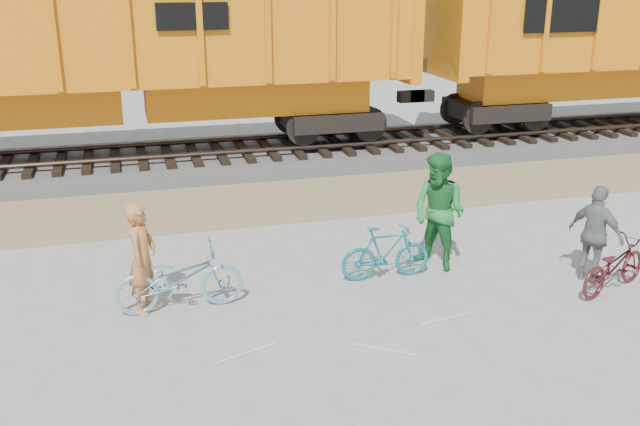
{
  "coord_description": "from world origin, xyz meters",
  "views": [
    {
      "loc": [
        -2.28,
        -9.08,
        4.81
      ],
      "look_at": [
        0.66,
        1.5,
        1.06
      ],
      "focal_mm": 40.0,
      "sensor_mm": 36.0,
      "label": 1
    }
  ],
  "objects_px": {
    "hopper_car_center": "(129,49)",
    "bicycle_blue": "(179,278)",
    "bicycle_teal": "(386,253)",
    "bicycle_maroon": "(614,266)",
    "person_woman": "(596,234)",
    "person_solo": "(142,258)",
    "person_man": "(439,212)"
  },
  "relations": [
    {
      "from": "hopper_car_center",
      "to": "person_man",
      "type": "relative_size",
      "value": 7.05
    },
    {
      "from": "bicycle_teal",
      "to": "bicycle_maroon",
      "type": "distance_m",
      "value": 3.57
    },
    {
      "from": "hopper_car_center",
      "to": "bicycle_maroon",
      "type": "xyz_separation_m",
      "value": [
        6.96,
        -9.4,
        -2.58
      ]
    },
    {
      "from": "person_solo",
      "to": "person_man",
      "type": "relative_size",
      "value": 0.84
    },
    {
      "from": "bicycle_blue",
      "to": "bicycle_teal",
      "type": "distance_m",
      "value": 3.35
    },
    {
      "from": "bicycle_teal",
      "to": "person_woman",
      "type": "relative_size",
      "value": 0.93
    },
    {
      "from": "hopper_car_center",
      "to": "person_solo",
      "type": "height_order",
      "value": "hopper_car_center"
    },
    {
      "from": "bicycle_blue",
      "to": "bicycle_maroon",
      "type": "height_order",
      "value": "bicycle_blue"
    },
    {
      "from": "bicycle_blue",
      "to": "person_woman",
      "type": "height_order",
      "value": "person_woman"
    },
    {
      "from": "person_solo",
      "to": "hopper_car_center",
      "type": "bearing_deg",
      "value": 20.42
    },
    {
      "from": "person_woman",
      "to": "hopper_car_center",
      "type": "bearing_deg",
      "value": 14.82
    },
    {
      "from": "hopper_car_center",
      "to": "bicycle_teal",
      "type": "distance_m",
      "value": 9.17
    },
    {
      "from": "person_solo",
      "to": "person_man",
      "type": "distance_m",
      "value": 4.86
    },
    {
      "from": "hopper_car_center",
      "to": "bicycle_blue",
      "type": "relative_size",
      "value": 7.39
    },
    {
      "from": "hopper_car_center",
      "to": "bicycle_maroon",
      "type": "height_order",
      "value": "hopper_car_center"
    },
    {
      "from": "hopper_car_center",
      "to": "bicycle_blue",
      "type": "height_order",
      "value": "hopper_car_center"
    },
    {
      "from": "bicycle_blue",
      "to": "person_man",
      "type": "distance_m",
      "value": 4.39
    },
    {
      "from": "person_woman",
      "to": "bicycle_maroon",
      "type": "bearing_deg",
      "value": 171.56
    },
    {
      "from": "hopper_car_center",
      "to": "person_solo",
      "type": "distance_m",
      "value": 8.43
    },
    {
      "from": "hopper_car_center",
      "to": "person_solo",
      "type": "xyz_separation_m",
      "value": [
        -0.17,
        -8.15,
        -2.17
      ]
    },
    {
      "from": "bicycle_blue",
      "to": "person_woman",
      "type": "relative_size",
      "value": 1.17
    },
    {
      "from": "hopper_car_center",
      "to": "person_man",
      "type": "distance_m",
      "value": 9.31
    },
    {
      "from": "bicycle_teal",
      "to": "person_man",
      "type": "height_order",
      "value": "person_man"
    },
    {
      "from": "hopper_car_center",
      "to": "bicycle_teal",
      "type": "bearing_deg",
      "value": -65.36
    },
    {
      "from": "person_solo",
      "to": "person_woman",
      "type": "distance_m",
      "value": 7.08
    },
    {
      "from": "bicycle_blue",
      "to": "bicycle_maroon",
      "type": "relative_size",
      "value": 1.18
    },
    {
      "from": "hopper_car_center",
      "to": "bicycle_blue",
      "type": "distance_m",
      "value": 8.63
    },
    {
      "from": "bicycle_maroon",
      "to": "person_solo",
      "type": "height_order",
      "value": "person_solo"
    },
    {
      "from": "hopper_car_center",
      "to": "bicycle_maroon",
      "type": "distance_m",
      "value": 11.98
    },
    {
      "from": "bicycle_teal",
      "to": "person_solo",
      "type": "distance_m",
      "value": 3.86
    },
    {
      "from": "hopper_car_center",
      "to": "bicycle_maroon",
      "type": "bearing_deg",
      "value": -53.5
    },
    {
      "from": "bicycle_maroon",
      "to": "person_woman",
      "type": "xyz_separation_m",
      "value": [
        -0.1,
        0.4,
        0.39
      ]
    }
  ]
}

